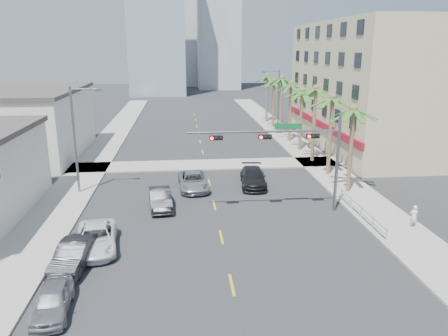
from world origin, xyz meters
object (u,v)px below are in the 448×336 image
car_lane_center (193,181)px  car_lane_right (253,177)px  car_parked_near (52,300)px  pedestrian (414,216)px  car_parked_far (96,238)px  car_parked_mid (74,255)px  car_lane_left (160,199)px  traffic_signal_mast (296,147)px

car_lane_center → car_lane_right: car_lane_right is taller
car_parked_near → car_lane_right: bearing=51.2°
car_parked_near → car_lane_center: (7.09, 17.95, 0.06)m
pedestrian → car_parked_far: bearing=6.8°
car_parked_near → car_lane_center: bearing=63.8°
car_parked_mid → car_lane_center: bearing=67.9°
car_lane_center → pedestrian: pedestrian is taller
car_lane_right → car_lane_center: bearing=-170.4°
car_lane_left → car_lane_right: size_ratio=0.85×
car_parked_mid → pedestrian: 22.03m
traffic_signal_mast → car_lane_center: traffic_signal_mast is taller
car_parked_mid → pedestrian: (21.79, 3.26, 0.18)m
traffic_signal_mast → car_parked_near: (-14.37, -11.64, -4.39)m
car_lane_right → car_lane_left: bearing=-143.8°
car_parked_far → car_lane_left: 7.77m
traffic_signal_mast → car_lane_center: (-7.28, 6.31, -4.33)m
car_parked_far → car_lane_left: size_ratio=1.15×
car_parked_mid → car_lane_right: (12.48, 13.92, 0.03)m
traffic_signal_mast → pedestrian: traffic_signal_mast is taller
car_parked_mid → car_lane_left: size_ratio=1.00×
car_lane_left → pedestrian: pedestrian is taller
car_parked_near → car_parked_mid: bearing=85.9°
traffic_signal_mast → car_lane_center: size_ratio=2.10×
car_parked_mid → pedestrian: pedestrian is taller
car_parked_far → pedestrian: pedestrian is taller
car_parked_mid → car_lane_right: size_ratio=0.85×
car_parked_mid → car_lane_left: car_parked_mid is taller
car_parked_near → car_parked_far: (0.79, 6.66, 0.06)m
car_lane_left → car_lane_center: size_ratio=0.86×
car_parked_near → car_lane_right: (12.44, 18.35, 0.11)m
traffic_signal_mast → car_parked_mid: size_ratio=2.43×
car_parked_near → pedestrian: pedestrian is taller
car_parked_mid → car_lane_right: bearing=53.8°
car_parked_near → pedestrian: size_ratio=2.51×
car_parked_mid → car_lane_center: 15.28m
traffic_signal_mast → car_parked_mid: bearing=-153.5°
traffic_signal_mast → car_parked_near: 19.01m
car_parked_mid → car_lane_center: size_ratio=0.86×
pedestrian → car_lane_center: bearing=-31.0°
traffic_signal_mast → car_lane_center: bearing=139.1°
car_parked_mid → car_lane_left: 10.13m
traffic_signal_mast → car_parked_mid: 16.68m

